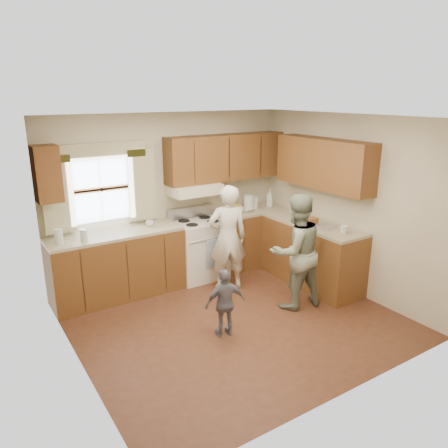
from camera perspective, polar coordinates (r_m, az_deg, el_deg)
room at (r=5.18m, az=1.46°, el=-0.19°), size 3.80×3.80×3.80m
kitchen_fixtures at (r=6.49m, az=0.60°, el=-0.47°), size 3.80×2.25×2.15m
stove at (r=6.74m, az=-3.33°, el=-3.16°), size 0.76×0.67×1.07m
woman_left at (r=6.24m, az=0.50°, el=-1.82°), size 0.65×0.54×1.54m
woman_right at (r=5.78m, az=9.35°, el=-3.57°), size 0.81×0.66×1.55m
child at (r=5.16m, az=0.17°, el=-10.28°), size 0.52×0.30×0.83m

